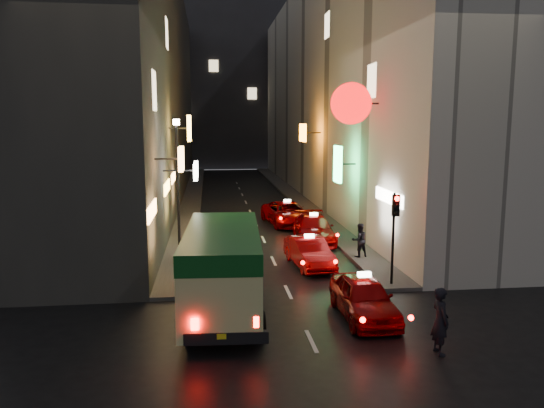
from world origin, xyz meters
name	(u,v)px	position (x,y,z in m)	size (l,w,h in m)	color
building_left	(143,87)	(-8.00, 33.99, 9.00)	(7.63, 52.00, 18.00)	#33312F
building_right	(338,89)	(8.00, 33.99, 9.00)	(8.25, 52.00, 18.00)	beige
building_far	(228,88)	(0.00, 66.00, 11.00)	(30.00, 10.00, 22.00)	#313236
sidewalk_left	(193,197)	(-4.25, 34.00, 0.07)	(1.50, 52.00, 0.15)	#494644
sidewalk_right	(293,195)	(4.25, 34.00, 0.07)	(1.50, 52.00, 0.15)	#494644
minibus	(222,262)	(-2.47, 6.42, 1.80)	(2.66, 6.73, 2.85)	#DAD688
taxi_near	(364,294)	(2.02, 5.65, 0.79)	(2.07, 4.96, 1.74)	#7D0002
taxi_second	(309,250)	(1.43, 11.87, 0.75)	(2.42, 4.86, 1.66)	#7D0002
taxi_third	(314,227)	(2.58, 16.67, 0.81)	(2.36, 5.19, 1.79)	#7D0002
taxi_far	(287,212)	(1.88, 21.47, 0.82)	(2.81, 5.39, 1.81)	#7D0002
pedestrian_crossing	(440,316)	(3.30, 2.80, 1.05)	(0.69, 0.45, 2.11)	black
pedestrian_sidewalk	(359,238)	(3.92, 12.75, 1.03)	(0.66, 0.41, 1.75)	black
traffic_light	(395,219)	(4.00, 8.47, 2.69)	(0.26, 0.43, 3.50)	black
lamp_post	(178,181)	(-4.20, 13.00, 3.72)	(0.28, 0.28, 6.22)	black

